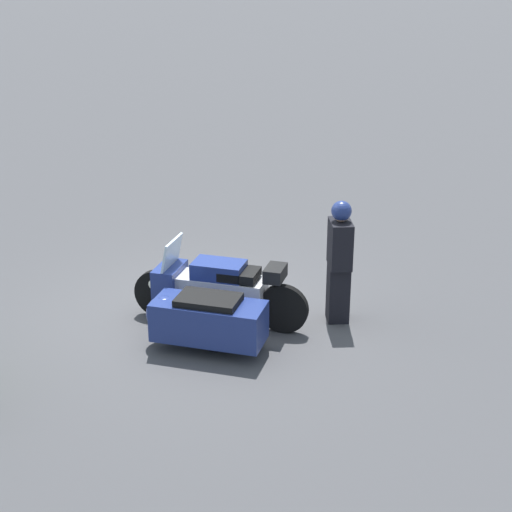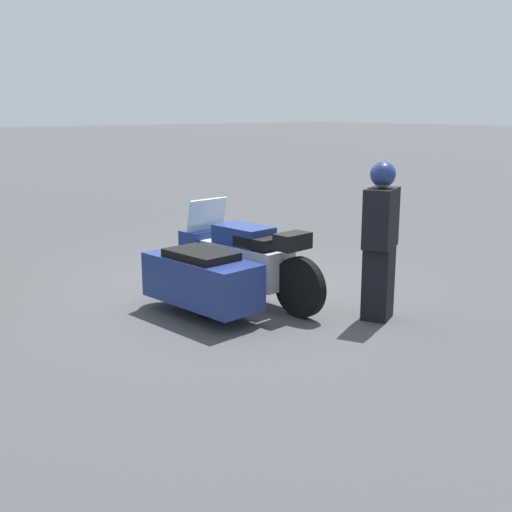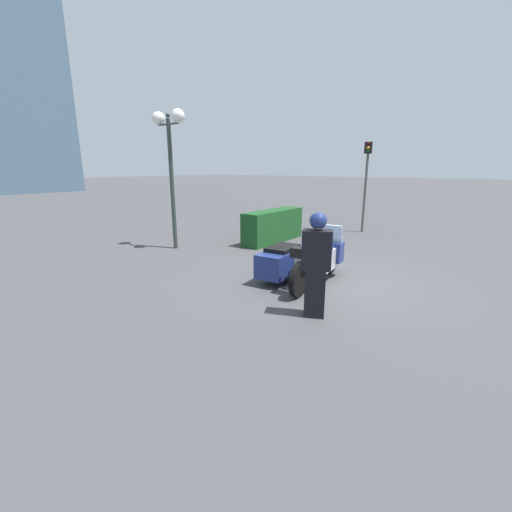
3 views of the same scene
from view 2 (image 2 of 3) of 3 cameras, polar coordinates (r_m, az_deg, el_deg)
name	(u,v)px [view 2 (image 2 of 3)]	position (r m, az deg, el deg)	size (l,w,h in m)	color
ground_plane	(232,290)	(8.14, -2.16, -3.08)	(160.00, 160.00, 0.00)	#424244
police_motorcycle	(217,267)	(7.39, -3.48, -0.95)	(2.46, 1.38, 1.17)	black
officer_rider	(380,237)	(6.98, 10.98, 1.64)	(0.46, 0.54, 1.71)	black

